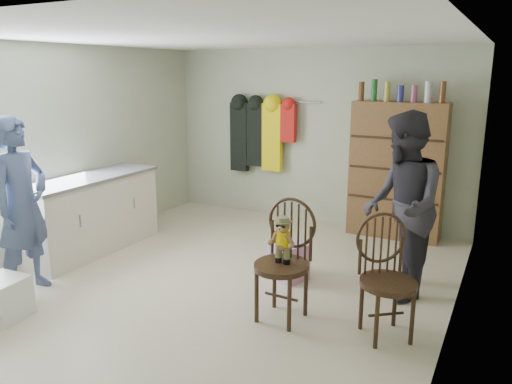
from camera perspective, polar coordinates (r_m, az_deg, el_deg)
The scene contains 11 objects.
ground_plane at distance 5.47m, azimuth -3.35°, elevation -9.87°, with size 5.00×5.00×0.00m, color beige.
room_walls at distance 5.51m, azimuth -0.71°, elevation 7.37°, with size 5.00×5.00×5.00m.
counter at distance 6.48m, azimuth -18.37°, elevation -2.35°, with size 0.64×1.86×0.94m.
plastic_tub at distance 5.15m, azimuth -26.97°, elevation -10.74°, with size 0.39×0.37×0.37m, color white.
chair_front at distance 4.45m, azimuth 3.29°, elevation -6.82°, with size 0.50×0.50×1.09m.
chair_far at distance 4.33m, azimuth 14.58°, elevation -8.84°, with size 0.65×0.65×1.04m.
striped_bag at distance 5.42m, azimuth 3.68°, elevation -7.79°, with size 0.38×0.30×0.40m, color pink.
person_left at distance 5.42m, azimuth -25.20°, elevation -1.47°, with size 0.65×0.43×1.78m, color #465580.
person_right at distance 5.00m, azimuth 16.32°, elevation -1.56°, with size 0.89×0.69×1.83m, color #2D2B33.
dresser at distance 6.84m, azimuth 15.80°, elevation 2.46°, with size 1.20×0.39×2.08m.
coat_rack at distance 7.55m, azimuth 0.44°, elevation 6.58°, with size 1.42×0.12×1.09m.
Camera 1 is at (2.60, -4.29, 2.18)m, focal length 35.00 mm.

